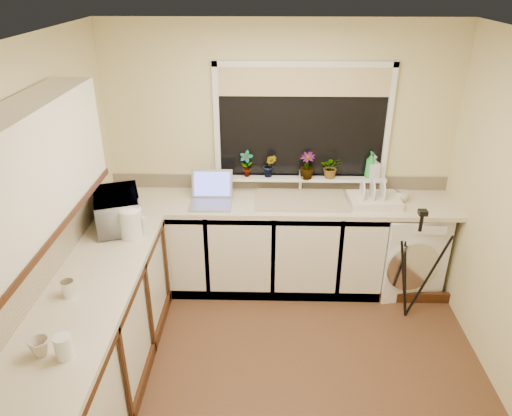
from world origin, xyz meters
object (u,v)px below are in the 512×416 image
at_px(dish_rack, 374,200).
at_px(soap_bottle_green, 371,165).
at_px(laptop, 211,195).
at_px(tripod, 414,266).
at_px(soap_bottle_clear, 374,166).
at_px(cup_back, 401,196).
at_px(cup_left, 40,347).
at_px(glass_jug, 64,347).
at_px(plant_d, 331,167).
at_px(steel_jar, 68,289).
at_px(washing_machine, 404,247).
at_px(plant_c, 307,166).
at_px(plant_b, 270,166).
at_px(microwave, 118,210).
at_px(kettle, 131,224).
at_px(plant_a, 246,164).

bearing_deg(dish_rack, soap_bottle_green, 88.18).
distance_m(laptop, tripod, 1.87).
bearing_deg(soap_bottle_clear, laptop, -170.00).
xyz_separation_m(cup_back, cup_left, (-2.46, -2.02, 0.00)).
bearing_deg(cup_left, glass_jug, -5.77).
height_order(laptop, plant_d, plant_d).
bearing_deg(tripod, cup_back, 111.23).
bearing_deg(steel_jar, dish_rack, 32.48).
relative_size(dish_rack, soap_bottle_clear, 2.08).
bearing_deg(dish_rack, soap_bottle_clear, 81.18).
xyz_separation_m(laptop, tripod, (1.76, -0.45, -0.44)).
distance_m(washing_machine, plant_c, 1.23).
bearing_deg(plant_c, glass_jug, -123.61).
xyz_separation_m(glass_jug, plant_b, (1.11, 2.22, 0.19)).
relative_size(glass_jug, steel_jar, 1.24).
distance_m(tripod, soap_bottle_green, 1.01).
relative_size(laptop, tripod, 0.35).
distance_m(laptop, steel_jar, 1.62).
distance_m(cup_back, cup_left, 3.18).
distance_m(tripod, plant_b, 1.56).
bearing_deg(microwave, washing_machine, -97.43).
height_order(washing_machine, microwave, microwave).
height_order(steel_jar, plant_b, plant_b).
relative_size(glass_jug, microwave, 0.27).
xyz_separation_m(dish_rack, glass_jug, (-2.06, -1.97, 0.04)).
bearing_deg(steel_jar, kettle, 74.48).
distance_m(plant_a, soap_bottle_clear, 1.19).
height_order(plant_c, cup_left, plant_c).
height_order(washing_machine, plant_d, plant_d).
height_order(steel_jar, cup_left, steel_jar).
bearing_deg(soap_bottle_green, plant_a, -179.83).
relative_size(laptop, plant_c, 1.51).
bearing_deg(plant_b, dish_rack, -15.01).
height_order(glass_jug, cup_left, glass_jug).
relative_size(microwave, soap_bottle_green, 2.05).
distance_m(soap_bottle_green, soap_bottle_clear, 0.04).
xyz_separation_m(tripod, plant_c, (-0.89, 0.67, 0.64)).
bearing_deg(laptop, microwave, -147.46).
distance_m(washing_machine, dish_rack, 0.63).
height_order(plant_b, plant_c, plant_c).
bearing_deg(washing_machine, soap_bottle_clear, 135.64).
relative_size(kettle, tripod, 0.22).
bearing_deg(steel_jar, glass_jug, -71.31).
xyz_separation_m(plant_b, plant_d, (0.57, -0.01, -0.01)).
relative_size(microwave, plant_b, 2.30).
xyz_separation_m(steel_jar, cup_back, (2.50, 1.49, -0.01)).
xyz_separation_m(dish_rack, plant_a, (-1.16, 0.26, 0.24)).
bearing_deg(washing_machine, cup_left, -152.74).
height_order(microwave, cup_left, microwave).
relative_size(glass_jug, cup_left, 1.26).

